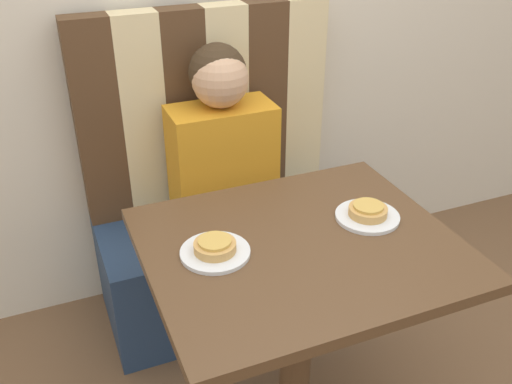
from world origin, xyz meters
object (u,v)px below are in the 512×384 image
at_px(person, 222,139).
at_px(plate_right, 367,216).
at_px(plate_left, 215,252).
at_px(pizza_left, 215,246).
at_px(pizza_right, 368,210).

distance_m(person, plate_right, 0.68).
distance_m(plate_left, plate_right, 0.48).
bearing_deg(pizza_left, plate_right, 0.00).
bearing_deg(plate_right, plate_left, 180.00).
xyz_separation_m(pizza_left, pizza_right, (0.48, 0.00, 0.00)).
bearing_deg(plate_left, person, 69.06).
height_order(plate_left, plate_right, same).
height_order(person, pizza_left, person).
relative_size(plate_left, pizza_right, 1.66).
xyz_separation_m(plate_left, pizza_left, (-0.00, 0.00, 0.02)).
distance_m(person, pizza_left, 0.68).
height_order(plate_left, pizza_right, pizza_right).
distance_m(pizza_left, pizza_right, 0.48).
xyz_separation_m(person, pizza_right, (0.24, -0.63, -0.01)).
relative_size(plate_left, plate_right, 1.00).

